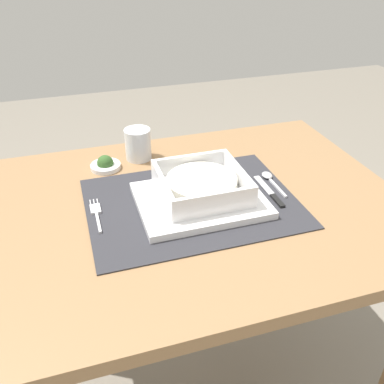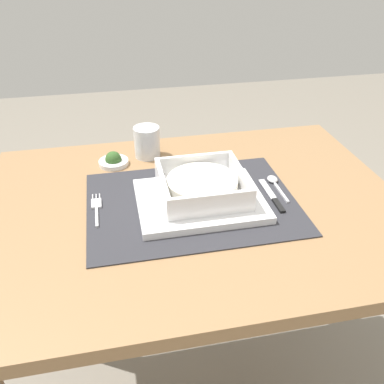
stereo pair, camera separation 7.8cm
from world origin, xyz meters
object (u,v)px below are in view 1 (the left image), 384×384
porridge_bowl (202,185)px  dining_table (195,242)px  fork (96,213)px  condiment_saucer (105,165)px  butter_knife (271,193)px  drinking_glass (138,146)px  spoon (269,178)px

porridge_bowl → dining_table: bearing=-157.4°
fork → condiment_saucer: condiment_saucer is taller
butter_knife → drinking_glass: bearing=131.5°
spoon → butter_knife: 0.07m
porridge_bowl → spoon: 0.19m
butter_knife → dining_table: bearing=171.5°
dining_table → condiment_saucer: bearing=127.8°
butter_knife → condiment_saucer: bearing=143.6°
drinking_glass → condiment_saucer: bearing=-161.7°
porridge_bowl → drinking_glass: bearing=111.1°
butter_knife → drinking_glass: 0.37m
butter_knife → condiment_saucer: condiment_saucer is taller
fork → drinking_glass: bearing=55.9°
porridge_bowl → fork: size_ratio=1.46×
spoon → condiment_saucer: condiment_saucer is taller
spoon → drinking_glass: bearing=145.8°
fork → butter_knife: size_ratio=0.91×
butter_knife → condiment_saucer: (-0.34, 0.24, 0.00)m
butter_knife → porridge_bowl: bearing=168.5°
fork → drinking_glass: drinking_glass is taller
fork → spoon: bearing=-0.3°
drinking_glass → condiment_saucer: size_ratio=1.08×
porridge_bowl → condiment_saucer: porridge_bowl is taller
spoon → butter_knife: spoon is taller
porridge_bowl → butter_knife: 0.16m
dining_table → condiment_saucer: 0.30m
porridge_bowl → drinking_glass: drinking_glass is taller
dining_table → spoon: (0.20, 0.04, 0.12)m
fork → butter_knife: butter_knife is taller
fork → butter_knife: (0.39, -0.04, 0.00)m
porridge_bowl → fork: (-0.23, 0.01, -0.03)m
dining_table → fork: size_ratio=7.41×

